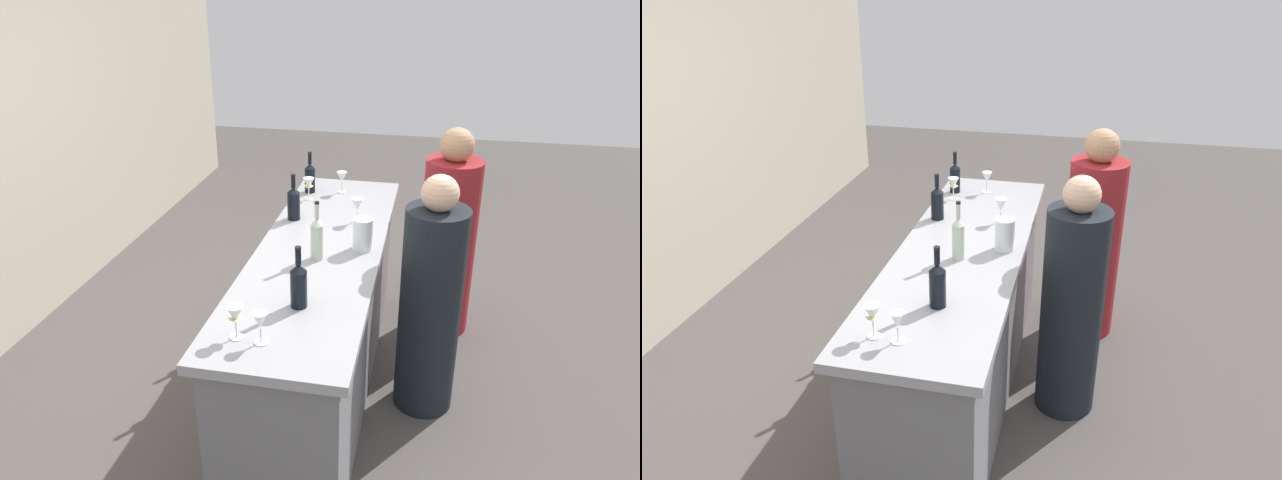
{
  "view_description": "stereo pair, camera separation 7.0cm",
  "coord_description": "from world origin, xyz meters",
  "views": [
    {
      "loc": [
        -2.94,
        -0.6,
        2.4
      ],
      "look_at": [
        0.0,
        0.0,
        0.99
      ],
      "focal_mm": 33.44,
      "sensor_mm": 36.0,
      "label": 1
    },
    {
      "loc": [
        -2.92,
        -0.67,
        2.4
      ],
      "look_at": [
        0.0,
        0.0,
        0.99
      ],
      "focal_mm": 33.44,
      "sensor_mm": 36.0,
      "label": 2
    }
  ],
  "objects": [
    {
      "name": "wine_glass_near_right",
      "position": [
        -0.94,
        0.06,
        1.04
      ],
      "size": [
        0.06,
        0.06,
        0.14
      ],
      "color": "white",
      "rests_on": "bar_counter"
    },
    {
      "name": "wine_bottle_leftmost_near_black",
      "position": [
        -0.63,
        -0.03,
        1.06
      ],
      "size": [
        0.08,
        0.08,
        0.31
      ],
      "color": "black",
      "rests_on": "bar_counter"
    },
    {
      "name": "wine_bottle_center_near_black",
      "position": [
        0.38,
        0.24,
        1.05
      ],
      "size": [
        0.08,
        0.08,
        0.29
      ],
      "color": "black",
      "rests_on": "bar_counter"
    },
    {
      "name": "ground_plane",
      "position": [
        0.0,
        0.0,
        0.0
      ],
      "size": [
        12.0,
        12.0,
        0.0
      ],
      "primitive_type": "plane",
      "color": "#4C4744"
    },
    {
      "name": "person_left_guest",
      "position": [
        -0.03,
        -0.63,
        0.65
      ],
      "size": [
        0.38,
        0.38,
        1.43
      ],
      "rotation": [
        0.0,
        0.0,
        1.46
      ],
      "color": "black",
      "rests_on": "ground"
    },
    {
      "name": "wine_bottle_second_left_clear_pale",
      "position": [
        -0.13,
        -0.01,
        1.07
      ],
      "size": [
        0.07,
        0.07,
        0.33
      ],
      "color": "#B7C6B2",
      "rests_on": "bar_counter"
    },
    {
      "name": "person_center_guest",
      "position": [
        0.82,
        -0.72,
        0.66
      ],
      "size": [
        0.42,
        0.42,
        1.46
      ],
      "rotation": [
        0.0,
        0.0,
        1.45
      ],
      "color": "maroon",
      "rests_on": "ground"
    },
    {
      "name": "water_pitcher",
      "position": [
        0.04,
        -0.23,
        1.03
      ],
      "size": [
        0.11,
        0.11,
        0.18
      ],
      "color": "silver",
      "rests_on": "bar_counter"
    },
    {
      "name": "bar_counter",
      "position": [
        0.0,
        0.0,
        0.48
      ],
      "size": [
        2.32,
        0.69,
        0.94
      ],
      "color": "slate",
      "rests_on": "ground"
    },
    {
      "name": "wine_bottle_second_right_near_black",
      "position": [
        0.87,
        0.25,
        1.05
      ],
      "size": [
        0.07,
        0.07,
        0.29
      ],
      "color": "black",
      "rests_on": "bar_counter"
    },
    {
      "name": "wine_glass_far_center",
      "position": [
        0.73,
        0.23,
        1.05
      ],
      "size": [
        0.07,
        0.07,
        0.15
      ],
      "color": "white",
      "rests_on": "bar_counter"
    },
    {
      "name": "wine_glass_far_left",
      "position": [
        -0.93,
        0.17,
        1.05
      ],
      "size": [
        0.07,
        0.07,
        0.16
      ],
      "color": "white",
      "rests_on": "bar_counter"
    },
    {
      "name": "wine_glass_near_center",
      "position": [
        0.9,
        0.03,
        1.05
      ],
      "size": [
        0.07,
        0.07,
        0.15
      ],
      "color": "white",
      "rests_on": "bar_counter"
    },
    {
      "name": "wine_glass_near_left",
      "position": [
        0.42,
        -0.15,
        1.05
      ],
      "size": [
        0.07,
        0.07,
        0.15
      ],
      "color": "white",
      "rests_on": "bar_counter"
    }
  ]
}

